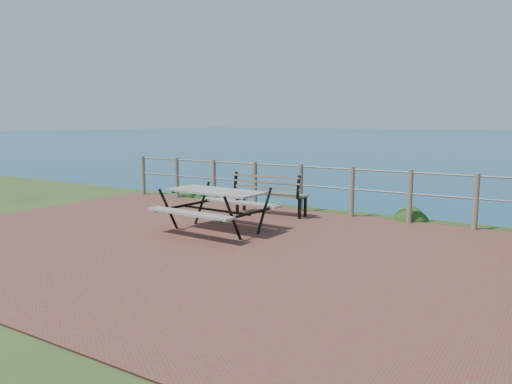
% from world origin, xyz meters
% --- Properties ---
extents(ground, '(10.00, 7.00, 0.12)m').
position_xyz_m(ground, '(0.00, 0.00, 0.00)').
color(ground, brown).
rests_on(ground, ground).
extents(safety_railing, '(9.40, 0.10, 1.00)m').
position_xyz_m(safety_railing, '(0.00, 3.35, 0.57)').
color(safety_railing, '#6B5B4C').
rests_on(safety_railing, ground).
extents(picnic_table, '(1.75, 1.48, 0.72)m').
position_xyz_m(picnic_table, '(-0.34, 0.80, 0.46)').
color(picnic_table, gray).
rests_on(picnic_table, ground).
extents(park_bench, '(1.56, 0.48, 0.87)m').
position_xyz_m(park_bench, '(-0.34, 2.66, 0.57)').
color(park_bench, brown).
rests_on(park_bench, ground).
extents(shrub_lip_west, '(0.70, 0.70, 0.42)m').
position_xyz_m(shrub_lip_west, '(-3.29, 4.10, 0.00)').
color(shrub_lip_west, '#23521F').
rests_on(shrub_lip_west, ground).
extents(shrub_lip_east, '(0.67, 0.67, 0.37)m').
position_xyz_m(shrub_lip_east, '(2.35, 3.79, 0.00)').
color(shrub_lip_east, '#183A12').
rests_on(shrub_lip_east, ground).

